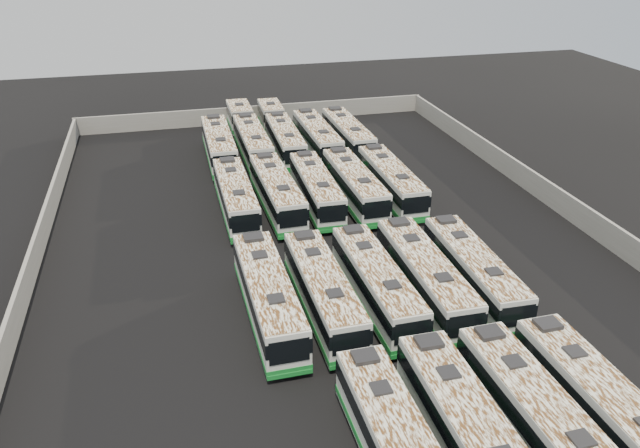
% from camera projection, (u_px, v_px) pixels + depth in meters
% --- Properties ---
extents(ground, '(140.00, 140.00, 0.00)m').
position_uv_depth(ground, '(328.00, 251.00, 50.22)').
color(ground, black).
rests_on(ground, ground).
extents(perimeter_wall, '(45.20, 73.20, 2.20)m').
position_uv_depth(perimeter_wall, '(328.00, 239.00, 49.73)').
color(perimeter_wall, slate).
rests_on(perimeter_wall, ground).
extents(bus_front_center, '(2.77, 12.88, 3.63)m').
position_uv_depth(bus_front_center, '(470.00, 436.00, 29.91)').
color(bus_front_center, silver).
rests_on(bus_front_center, ground).
extents(bus_front_right, '(2.99, 12.82, 3.60)m').
position_uv_depth(bus_front_right, '(540.00, 422.00, 30.77)').
color(bus_front_right, silver).
rests_on(bus_front_right, ground).
extents(bus_front_far_right, '(2.91, 12.68, 3.56)m').
position_uv_depth(bus_front_far_right, '(603.00, 409.00, 31.60)').
color(bus_front_far_right, silver).
rests_on(bus_front_far_right, ground).
extents(bus_midfront_far_left, '(2.92, 13.00, 3.66)m').
position_uv_depth(bus_midfront_far_left, '(268.00, 296.00, 40.88)').
color(bus_midfront_far_left, silver).
rests_on(bus_midfront_far_left, ground).
extents(bus_midfront_left, '(2.79, 12.57, 3.53)m').
position_uv_depth(bus_midfront_left, '(323.00, 291.00, 41.54)').
color(bus_midfront_left, silver).
rests_on(bus_midfront_left, ground).
extents(bus_midfront_center, '(2.87, 12.54, 3.52)m').
position_uv_depth(bus_midfront_center, '(376.00, 283.00, 42.42)').
color(bus_midfront_center, silver).
rests_on(bus_midfront_center, ground).
extents(bus_midfront_right, '(2.84, 12.94, 3.64)m').
position_uv_depth(bus_midfront_right, '(425.00, 276.00, 43.14)').
color(bus_midfront_right, silver).
rests_on(bus_midfront_right, ground).
extents(bus_midfront_far_right, '(2.93, 12.46, 3.50)m').
position_uv_depth(bus_midfront_far_right, '(473.00, 271.00, 43.94)').
color(bus_midfront_far_right, silver).
rests_on(bus_midfront_far_right, ground).
extents(bus_midback_far_left, '(2.71, 12.57, 3.54)m').
position_uv_depth(bus_midback_far_left, '(236.00, 197.00, 55.56)').
color(bus_midback_far_left, silver).
rests_on(bus_midback_far_left, ground).
extents(bus_midback_left, '(3.04, 12.91, 3.62)m').
position_uv_depth(bus_midback_left, '(277.00, 192.00, 56.34)').
color(bus_midback_left, silver).
rests_on(bus_midback_left, ground).
extents(bus_midback_center, '(2.88, 12.46, 3.50)m').
position_uv_depth(bus_midback_center, '(316.00, 189.00, 57.20)').
color(bus_midback_center, silver).
rests_on(bus_midback_center, ground).
extents(bus_midback_right, '(2.84, 12.75, 3.59)m').
position_uv_depth(bus_midback_right, '(354.00, 185.00, 57.90)').
color(bus_midback_right, silver).
rests_on(bus_midback_right, ground).
extents(bus_midback_far_right, '(2.75, 12.70, 3.58)m').
position_uv_depth(bus_midback_far_right, '(391.00, 181.00, 58.74)').
color(bus_midback_far_right, silver).
rests_on(bus_midback_far_right, ground).
extents(bus_back_far_left, '(2.82, 13.01, 3.67)m').
position_uv_depth(bus_back_far_left, '(219.00, 145.00, 67.83)').
color(bus_back_far_left, silver).
rests_on(bus_back_far_left, ground).
extents(bus_back_left, '(2.73, 19.81, 3.59)m').
position_uv_depth(bus_back_left, '(248.00, 134.00, 71.58)').
color(bus_back_left, silver).
rests_on(bus_back_left, ground).
extents(bus_back_center, '(3.06, 19.33, 3.50)m').
position_uv_depth(bus_back_center, '(280.00, 132.00, 72.40)').
color(bus_back_center, silver).
rests_on(bus_back_center, ground).
extents(bus_back_right, '(2.85, 12.86, 3.62)m').
position_uv_depth(bus_back_right, '(317.00, 138.00, 70.26)').
color(bus_back_right, silver).
rests_on(bus_back_right, ground).
extents(bus_back_far_right, '(2.80, 12.82, 3.61)m').
position_uv_depth(bus_back_far_right, '(348.00, 135.00, 71.09)').
color(bus_back_far_right, silver).
rests_on(bus_back_far_right, ground).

